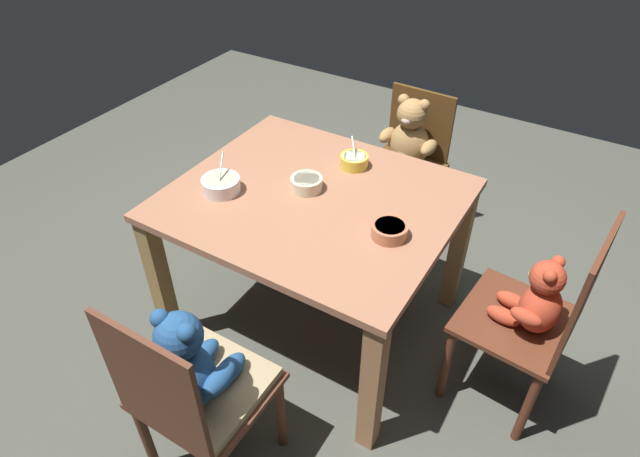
{
  "coord_description": "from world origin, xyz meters",
  "views": [
    {
      "loc": [
        0.96,
        -1.53,
        2.01
      ],
      "look_at": [
        0.0,
        0.05,
        0.52
      ],
      "focal_mm": 30.31,
      "sensor_mm": 36.0,
      "label": 1
    }
  ],
  "objects_px": {
    "teddy_chair_near_front": "(193,378)",
    "porridge_bowl_yellow_far_center": "(354,161)",
    "dining_table": "(314,219)",
    "teddy_chair_near_right": "(536,310)",
    "porridge_bowl_white_near_left": "(221,184)",
    "porridge_bowl_cream_center": "(306,183)",
    "teddy_chair_far_center": "(407,148)",
    "porridge_bowl_terracotta_near_right": "(389,230)"
  },
  "relations": [
    {
      "from": "teddy_chair_near_right",
      "to": "porridge_bowl_white_near_left",
      "type": "relative_size",
      "value": 5.72
    },
    {
      "from": "teddy_chair_near_front",
      "to": "porridge_bowl_terracotta_near_right",
      "type": "distance_m",
      "value": 0.86
    },
    {
      "from": "porridge_bowl_terracotta_near_right",
      "to": "dining_table",
      "type": "bearing_deg",
      "value": 169.34
    },
    {
      "from": "porridge_bowl_white_near_left",
      "to": "porridge_bowl_cream_center",
      "type": "distance_m",
      "value": 0.35
    },
    {
      "from": "dining_table",
      "to": "porridge_bowl_white_near_left",
      "type": "distance_m",
      "value": 0.41
    },
    {
      "from": "teddy_chair_far_center",
      "to": "dining_table",
      "type": "bearing_deg",
      "value": -1.8
    },
    {
      "from": "teddy_chair_near_right",
      "to": "porridge_bowl_terracotta_near_right",
      "type": "bearing_deg",
      "value": 18.18
    },
    {
      "from": "teddy_chair_near_front",
      "to": "teddy_chair_far_center",
      "type": "xyz_separation_m",
      "value": [
        -0.01,
        1.7,
        -0.01
      ]
    },
    {
      "from": "dining_table",
      "to": "teddy_chair_near_right",
      "type": "height_order",
      "value": "teddy_chair_near_right"
    },
    {
      "from": "dining_table",
      "to": "porridge_bowl_yellow_far_center",
      "type": "bearing_deg",
      "value": 83.72
    },
    {
      "from": "porridge_bowl_terracotta_near_right",
      "to": "porridge_bowl_cream_center",
      "type": "distance_m",
      "value": 0.44
    },
    {
      "from": "teddy_chair_near_front",
      "to": "porridge_bowl_terracotta_near_right",
      "type": "relative_size",
      "value": 6.58
    },
    {
      "from": "teddy_chair_near_front",
      "to": "porridge_bowl_white_near_left",
      "type": "distance_m",
      "value": 0.82
    },
    {
      "from": "porridge_bowl_cream_center",
      "to": "porridge_bowl_white_near_left",
      "type": "bearing_deg",
      "value": -146.36
    },
    {
      "from": "dining_table",
      "to": "teddy_chair_near_right",
      "type": "bearing_deg",
      "value": 3.54
    },
    {
      "from": "teddy_chair_far_center",
      "to": "porridge_bowl_white_near_left",
      "type": "distance_m",
      "value": 1.11
    },
    {
      "from": "teddy_chair_far_center",
      "to": "porridge_bowl_white_near_left",
      "type": "relative_size",
      "value": 5.13
    },
    {
      "from": "teddy_chair_near_front",
      "to": "porridge_bowl_cream_center",
      "type": "relative_size",
      "value": 6.78
    },
    {
      "from": "teddy_chair_near_front",
      "to": "porridge_bowl_terracotta_near_right",
      "type": "height_order",
      "value": "teddy_chair_near_front"
    },
    {
      "from": "teddy_chair_far_center",
      "to": "porridge_bowl_cream_center",
      "type": "height_order",
      "value": "teddy_chair_far_center"
    },
    {
      "from": "teddy_chair_near_right",
      "to": "porridge_bowl_terracotta_near_right",
      "type": "relative_size",
      "value": 6.74
    },
    {
      "from": "teddy_chair_far_center",
      "to": "porridge_bowl_terracotta_near_right",
      "type": "relative_size",
      "value": 6.05
    },
    {
      "from": "porridge_bowl_terracotta_near_right",
      "to": "porridge_bowl_yellow_far_center",
      "type": "relative_size",
      "value": 1.1
    },
    {
      "from": "teddy_chair_near_right",
      "to": "teddy_chair_far_center",
      "type": "distance_m",
      "value": 1.18
    },
    {
      "from": "teddy_chair_far_center",
      "to": "porridge_bowl_yellow_far_center",
      "type": "height_order",
      "value": "porridge_bowl_yellow_far_center"
    },
    {
      "from": "porridge_bowl_cream_center",
      "to": "porridge_bowl_terracotta_near_right",
      "type": "bearing_deg",
      "value": -13.24
    },
    {
      "from": "porridge_bowl_yellow_far_center",
      "to": "porridge_bowl_white_near_left",
      "type": "bearing_deg",
      "value": -129.87
    },
    {
      "from": "teddy_chair_near_right",
      "to": "teddy_chair_near_front",
      "type": "bearing_deg",
      "value": 51.37
    },
    {
      "from": "teddy_chair_near_right",
      "to": "porridge_bowl_yellow_far_center",
      "type": "xyz_separation_m",
      "value": [
        -0.9,
        0.23,
        0.24
      ]
    },
    {
      "from": "porridge_bowl_terracotta_near_right",
      "to": "porridge_bowl_yellow_far_center",
      "type": "height_order",
      "value": "porridge_bowl_yellow_far_center"
    },
    {
      "from": "dining_table",
      "to": "teddy_chair_near_front",
      "type": "height_order",
      "value": "teddy_chair_near_front"
    },
    {
      "from": "porridge_bowl_cream_center",
      "to": "porridge_bowl_yellow_far_center",
      "type": "bearing_deg",
      "value": 71.74
    },
    {
      "from": "dining_table",
      "to": "porridge_bowl_terracotta_near_right",
      "type": "height_order",
      "value": "porridge_bowl_terracotta_near_right"
    },
    {
      "from": "dining_table",
      "to": "porridge_bowl_white_near_left",
      "type": "bearing_deg",
      "value": -154.55
    },
    {
      "from": "dining_table",
      "to": "teddy_chair_far_center",
      "type": "bearing_deg",
      "value": 86.1
    },
    {
      "from": "teddy_chair_near_front",
      "to": "porridge_bowl_yellow_far_center",
      "type": "relative_size",
      "value": 7.27
    },
    {
      "from": "dining_table",
      "to": "porridge_bowl_yellow_far_center",
      "type": "distance_m",
      "value": 0.32
    },
    {
      "from": "teddy_chair_near_front",
      "to": "teddy_chair_far_center",
      "type": "bearing_deg",
      "value": 0.19
    },
    {
      "from": "porridge_bowl_cream_center",
      "to": "teddy_chair_near_right",
      "type": "bearing_deg",
      "value": 1.6
    },
    {
      "from": "teddy_chair_far_center",
      "to": "porridge_bowl_cream_center",
      "type": "xyz_separation_m",
      "value": [
        -0.11,
        -0.82,
        0.21
      ]
    },
    {
      "from": "porridge_bowl_terracotta_near_right",
      "to": "porridge_bowl_cream_center",
      "type": "bearing_deg",
      "value": 166.76
    },
    {
      "from": "teddy_chair_near_right",
      "to": "porridge_bowl_white_near_left",
      "type": "distance_m",
      "value": 1.32
    }
  ]
}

